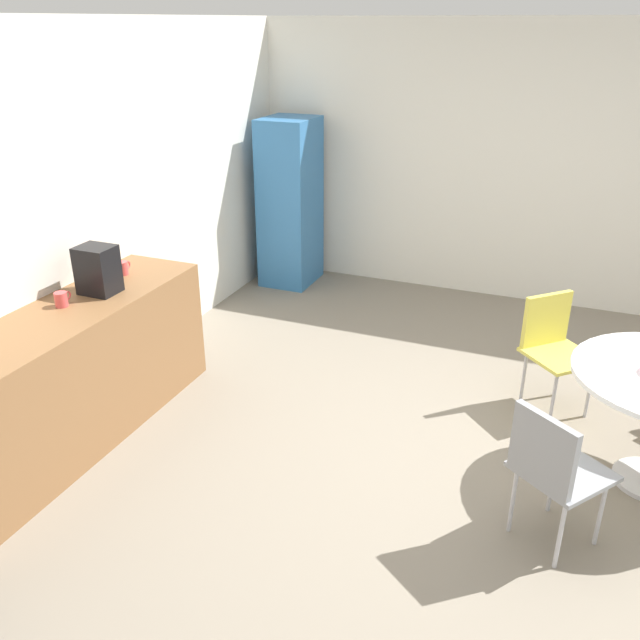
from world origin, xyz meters
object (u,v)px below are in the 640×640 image
at_px(chair_yellow, 553,340).
at_px(mug_white, 123,268).
at_px(coffee_maker, 98,270).
at_px(mug_green, 62,299).
at_px(locker_cabinet, 290,203).
at_px(chair_gray, 552,464).

distance_m(chair_yellow, mug_white, 3.09).
distance_m(chair_yellow, coffee_maker, 3.15).
relative_size(mug_white, mug_green, 1.00).
bearing_deg(locker_cabinet, mug_white, 175.91).
bearing_deg(locker_cabinet, mug_green, 176.83).
xyz_separation_m(chair_gray, coffee_maker, (0.28, 2.96, 0.54)).
xyz_separation_m(locker_cabinet, mug_green, (-3.11, 0.17, 0.10)).
bearing_deg(coffee_maker, chair_gray, -95.31).
relative_size(chair_gray, mug_green, 6.43).
relative_size(chair_yellow, mug_green, 6.43).
bearing_deg(chair_yellow, chair_gray, -175.65).
xyz_separation_m(chair_yellow, mug_green, (-1.50, 2.92, 0.43)).
distance_m(locker_cabinet, mug_white, 2.49).
height_order(locker_cabinet, coffee_maker, locker_cabinet).
height_order(chair_yellow, mug_green, mug_green).
relative_size(mug_green, coffee_maker, 0.40).
bearing_deg(coffee_maker, mug_green, 165.70).
height_order(mug_white, mug_green, same).
bearing_deg(mug_white, mug_green, -179.48).
height_order(chair_yellow, coffee_maker, coffee_maker).
relative_size(chair_yellow, mug_white, 6.43).
xyz_separation_m(chair_gray, mug_green, (-0.01, 3.04, 0.43)).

